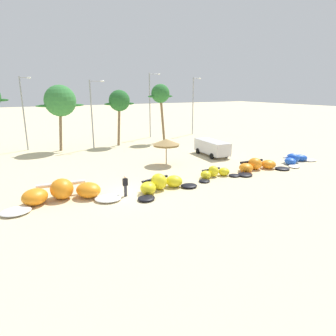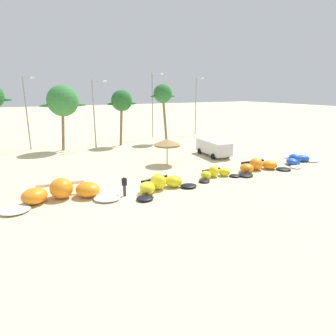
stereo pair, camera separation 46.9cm
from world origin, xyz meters
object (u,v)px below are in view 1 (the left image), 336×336
Objects in this scene: kite_right_of_center at (257,166)px; lamppost_east at (194,103)px; kite_left at (63,193)px; parked_van at (211,147)px; lamppost_east_center at (151,102)px; kite_left_of_center at (161,184)px; kite_center at (215,173)px; lamppost_west at (24,110)px; palm_center_right at (160,95)px; person_near_kites at (125,186)px; kite_right at (295,159)px; lamppost_west_center at (93,111)px; palm_left_of_gap at (60,101)px; beach_umbrella_middle at (166,142)px; palm_center_left at (119,101)px.

kite_right_of_center is 25.46m from lamppost_east.
lamppost_east reaches higher than kite_left.
lamppost_east is (7.88, 15.86, 4.36)m from parked_van.
kite_left_of_center is at bearing -114.15° from lamppost_east_center.
lamppost_west is at bearing 122.07° from kite_center.
lamppost_east is (8.84, 4.35, -1.64)m from palm_center_right.
parked_van is 0.58× the size of lamppost_west.
person_near_kites is 0.16× the size of lamppost_east.
lamppost_east is (19.29, 24.39, 4.95)m from kite_left_of_center.
palm_center_right reaches higher than kite_center.
kite_right is 0.62× the size of lamppost_west_center.
person_near_kites is (-3.02, 0.13, 0.32)m from kite_left_of_center.
lamppost_west reaches higher than kite_left.
lamppost_west reaches higher than kite_right_of_center.
lamppost_east is at bearing 9.41° from palm_left_of_gap.
beach_umbrella_middle is 0.29× the size of lamppost_east.
lamppost_west_center reaches higher than kite_center.
palm_left_of_gap is 23.41m from lamppost_east.
lamppost_east_center is at bearing 104.53° from kite_right.
person_near_kites is at bearing -177.53° from kite_right_of_center.
palm_center_right is at bearing -2.12° from palm_left_of_gap.
palm_left_of_gap is 0.89× the size of lamppost_west.
kite_center is (13.43, -0.65, -0.19)m from kite_left.
lamppost_west_center is at bearing -172.96° from palm_center_left.
lamppost_east_center is (14.17, 24.73, 4.97)m from person_near_kites.
lamppost_west is (-19.33, 14.62, 4.15)m from parked_van.
kite_left is 24.71m from kite_right.
kite_left is at bearing -133.90° from palm_center_right.
kite_left is 5.20× the size of person_near_kites.
palm_center_right is at bearing 109.85° from kite_right.
person_near_kites is at bearing -177.53° from kite_right.
kite_left is 1.49× the size of kite_right.
beach_umbrella_middle is at bearing -110.93° from lamppost_east_center.
kite_right_of_center reaches higher than kite_center.
kite_left_of_center reaches higher than kite_right_of_center.
kite_right_of_center is 1.18× the size of kite_right.
kite_left_of_center is at bearing -176.68° from kite_right.
lamppost_east is (8.15, -0.47, -0.34)m from lamppost_east_center.
kite_left_of_center is 0.61× the size of lamppost_east.
palm_center_left is 6.39m from palm_center_right.
palm_center_right is (17.83, 18.53, 6.50)m from kite_left.
palm_center_right reaches higher than kite_right_of_center.
palm_left_of_gap reaches higher than beach_umbrella_middle.
palm_center_right is at bearing 92.50° from kite_right_of_center.
lamppost_west_center is at bearing -8.65° from palm_left_of_gap.
lamppost_east is at bearing 85.19° from kite_right.
palm_center_left is at bearing 121.39° from parked_van.
kite_left_of_center is 24.92m from lamppost_west.
kite_right_of_center reaches higher than kite_right.
parked_van is at bearing 10.23° from beach_umbrella_middle.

